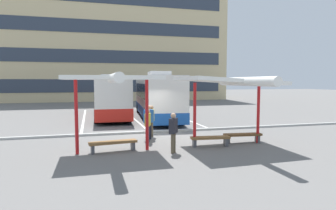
{
  "coord_description": "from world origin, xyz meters",
  "views": [
    {
      "loc": [
        -3.27,
        -15.15,
        2.93
      ],
      "look_at": [
        1.57,
        2.78,
        1.41
      ],
      "focal_mm": 30.68,
      "sensor_mm": 36.0,
      "label": 1
    }
  ],
  "objects_px": {
    "waiting_shelter_0": "(113,80)",
    "waiting_passenger_3": "(151,119)",
    "bench_0": "(113,144)",
    "bench_1": "(210,139)",
    "coach_bus_0": "(110,97)",
    "waiting_passenger_1": "(173,130)",
    "waiting_shelter_1": "(231,82)",
    "bench_2": "(243,136)",
    "waiting_passenger_0": "(148,123)",
    "coach_bus_1": "(156,97)",
    "waiting_passenger_2": "(149,119)"
  },
  "relations": [
    {
      "from": "waiting_shelter_0",
      "to": "waiting_passenger_3",
      "type": "bearing_deg",
      "value": 53.69
    },
    {
      "from": "waiting_shelter_0",
      "to": "bench_0",
      "type": "height_order",
      "value": "waiting_shelter_0"
    },
    {
      "from": "waiting_shelter_0",
      "to": "bench_1",
      "type": "distance_m",
      "value": 5.07
    },
    {
      "from": "coach_bus_0",
      "to": "bench_0",
      "type": "xyz_separation_m",
      "value": [
        -0.73,
        -12.74,
        -1.25
      ]
    },
    {
      "from": "bench_0",
      "to": "waiting_passenger_1",
      "type": "relative_size",
      "value": 1.22
    },
    {
      "from": "waiting_shelter_1",
      "to": "bench_2",
      "type": "distance_m",
      "value": 2.75
    },
    {
      "from": "waiting_shelter_1",
      "to": "bench_1",
      "type": "relative_size",
      "value": 2.95
    },
    {
      "from": "bench_2",
      "to": "waiting_passenger_0",
      "type": "distance_m",
      "value": 4.59
    },
    {
      "from": "coach_bus_1",
      "to": "waiting_passenger_2",
      "type": "bearing_deg",
      "value": -105.46
    },
    {
      "from": "bench_1",
      "to": "bench_2",
      "type": "height_order",
      "value": "same"
    },
    {
      "from": "bench_1",
      "to": "waiting_passenger_3",
      "type": "distance_m",
      "value": 3.61
    },
    {
      "from": "waiting_passenger_1",
      "to": "waiting_passenger_3",
      "type": "relative_size",
      "value": 0.99
    },
    {
      "from": "bench_2",
      "to": "waiting_passenger_1",
      "type": "xyz_separation_m",
      "value": [
        -3.75,
        -1.0,
        0.62
      ]
    },
    {
      "from": "coach_bus_0",
      "to": "coach_bus_1",
      "type": "distance_m",
      "value": 4.2
    },
    {
      "from": "coach_bus_1",
      "to": "waiting_shelter_1",
      "type": "distance_m",
      "value": 10.83
    },
    {
      "from": "waiting_passenger_0",
      "to": "waiting_passenger_1",
      "type": "xyz_separation_m",
      "value": [
        0.61,
        -2.3,
        0.02
      ]
    },
    {
      "from": "waiting_passenger_3",
      "to": "waiting_passenger_2",
      "type": "bearing_deg",
      "value": -114.38
    },
    {
      "from": "bench_2",
      "to": "waiting_shelter_1",
      "type": "bearing_deg",
      "value": -153.59
    },
    {
      "from": "bench_0",
      "to": "waiting_passenger_0",
      "type": "relative_size",
      "value": 1.25
    },
    {
      "from": "bench_1",
      "to": "waiting_shelter_1",
      "type": "bearing_deg",
      "value": -9.85
    },
    {
      "from": "waiting_shelter_0",
      "to": "bench_1",
      "type": "relative_size",
      "value": 2.39
    },
    {
      "from": "coach_bus_1",
      "to": "bench_1",
      "type": "bearing_deg",
      "value": -89.51
    },
    {
      "from": "coach_bus_1",
      "to": "bench_2",
      "type": "bearing_deg",
      "value": -79.58
    },
    {
      "from": "coach_bus_1",
      "to": "waiting_shelter_0",
      "type": "xyz_separation_m",
      "value": [
        -4.23,
        -10.7,
        1.28
      ]
    },
    {
      "from": "coach_bus_1",
      "to": "waiting_passenger_0",
      "type": "height_order",
      "value": "coach_bus_1"
    },
    {
      "from": "bench_0",
      "to": "waiting_shelter_1",
      "type": "relative_size",
      "value": 0.38
    },
    {
      "from": "coach_bus_0",
      "to": "bench_1",
      "type": "distance_m",
      "value": 13.43
    },
    {
      "from": "coach_bus_0",
      "to": "waiting_shelter_1",
      "type": "height_order",
      "value": "coach_bus_0"
    },
    {
      "from": "waiting_shelter_0",
      "to": "waiting_passenger_0",
      "type": "distance_m",
      "value": 3.21
    },
    {
      "from": "waiting_passenger_0",
      "to": "waiting_passenger_3",
      "type": "bearing_deg",
      "value": 70.47
    },
    {
      "from": "coach_bus_1",
      "to": "waiting_shelter_0",
      "type": "bearing_deg",
      "value": -111.56
    },
    {
      "from": "bench_1",
      "to": "waiting_passenger_3",
      "type": "bearing_deg",
      "value": 126.4
    },
    {
      "from": "coach_bus_0",
      "to": "bench_2",
      "type": "distance_m",
      "value": 13.75
    },
    {
      "from": "bench_2",
      "to": "waiting_passenger_2",
      "type": "height_order",
      "value": "waiting_passenger_2"
    },
    {
      "from": "waiting_passenger_3",
      "to": "bench_1",
      "type": "bearing_deg",
      "value": -53.6
    },
    {
      "from": "bench_0",
      "to": "waiting_shelter_1",
      "type": "height_order",
      "value": "waiting_shelter_1"
    },
    {
      "from": "coach_bus_0",
      "to": "waiting_passenger_1",
      "type": "bearing_deg",
      "value": -83.11
    },
    {
      "from": "coach_bus_0",
      "to": "bench_0",
      "type": "height_order",
      "value": "coach_bus_0"
    },
    {
      "from": "bench_2",
      "to": "waiting_passenger_2",
      "type": "distance_m",
      "value": 4.68
    },
    {
      "from": "coach_bus_1",
      "to": "waiting_passenger_2",
      "type": "distance_m",
      "value": 8.64
    },
    {
      "from": "coach_bus_0",
      "to": "waiting_shelter_0",
      "type": "relative_size",
      "value": 2.73
    },
    {
      "from": "waiting_passenger_2",
      "to": "waiting_passenger_3",
      "type": "bearing_deg",
      "value": 65.62
    },
    {
      "from": "waiting_passenger_3",
      "to": "bench_0",
      "type": "bearing_deg",
      "value": -129.07
    },
    {
      "from": "bench_2",
      "to": "waiting_passenger_2",
      "type": "bearing_deg",
      "value": 154.79
    },
    {
      "from": "coach_bus_1",
      "to": "waiting_shelter_1",
      "type": "xyz_separation_m",
      "value": [
        0.99,
        -10.72,
        1.19
      ]
    },
    {
      "from": "waiting_shelter_1",
      "to": "bench_2",
      "type": "height_order",
      "value": "waiting_shelter_1"
    },
    {
      "from": "waiting_shelter_1",
      "to": "waiting_passenger_1",
      "type": "bearing_deg",
      "value": -169.08
    },
    {
      "from": "waiting_shelter_1",
      "to": "waiting_passenger_1",
      "type": "height_order",
      "value": "waiting_shelter_1"
    },
    {
      "from": "waiting_shelter_1",
      "to": "waiting_passenger_3",
      "type": "height_order",
      "value": "waiting_shelter_1"
    },
    {
      "from": "coach_bus_0",
      "to": "waiting_passenger_1",
      "type": "height_order",
      "value": "coach_bus_0"
    }
  ]
}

